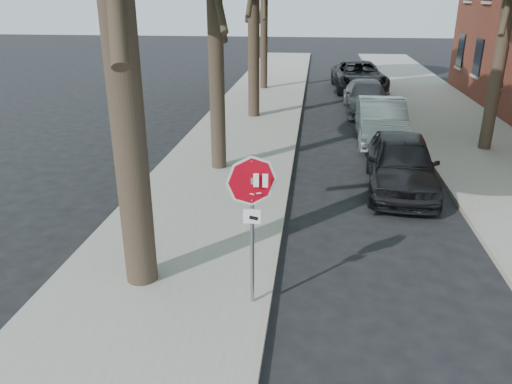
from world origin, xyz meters
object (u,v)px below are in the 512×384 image
Objects in this scene: stop_sign at (252,203)px; car_a at (401,163)px; car_c at (366,97)px; car_d at (359,76)px; car_b at (381,121)px.

stop_sign is 6.99m from car_a.
car_c is at bearing 78.56° from stop_sign.
car_a is 15.34m from car_d.
stop_sign is 16.23m from car_c.
car_c is 0.83× the size of car_d.
car_d reaches higher than car_c.
car_b is (0.00, 4.83, 0.01)m from car_a.
car_a is 4.83m from car_b.
car_a is 0.77× the size of car_d.
car_a is (3.30, 6.05, -1.19)m from stop_sign.
car_b is 4.98m from car_c.
car_a is at bearing 61.38° from stop_sign.
car_d is (-0.03, 15.34, 0.04)m from car_a.
stop_sign is at bearing -114.53° from car_a.
car_c is (-0.09, 4.98, -0.07)m from car_b.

